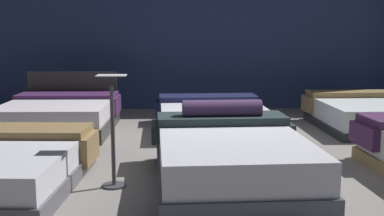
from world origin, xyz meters
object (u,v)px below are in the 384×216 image
Objects in this scene: bed_5 at (366,114)px; price_sign at (113,144)px; bed_1 at (231,157)px; bed_3 at (60,115)px; bed_4 at (212,117)px.

price_sign reaches higher than bed_5.
bed_5 is (2.46, 2.71, -0.04)m from bed_1.
bed_1 is 1.10× the size of bed_3.
price_sign is at bearing -66.40° from bed_3.
bed_5 is at bearing 37.82° from price_sign.
bed_1 is at bearing 5.00° from price_sign.
price_sign is (-3.62, -2.81, 0.20)m from bed_5.
price_sign reaches higher than bed_3.
price_sign reaches higher than bed_4.
bed_5 is at bearing -1.43° from bed_4.
bed_1 is at bearing -92.64° from bed_4.
bed_3 reaches higher than bed_1.
bed_4 is 1.89× the size of price_sign.
bed_4 is at bearing 87.10° from bed_1.
bed_5 is (4.81, 0.02, -0.02)m from bed_3.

